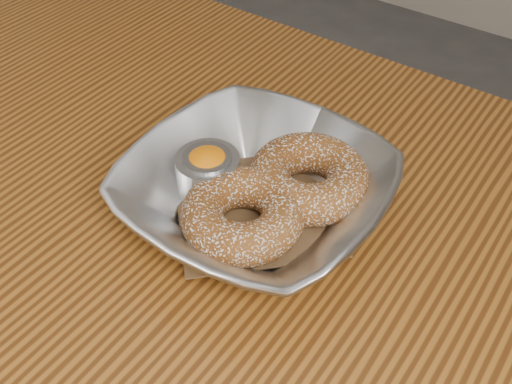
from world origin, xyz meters
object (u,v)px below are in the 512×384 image
Objects in this scene: donut_front at (243,215)px; ramekin at (208,172)px; donut_back at (308,178)px; serving_bowl at (256,193)px; table at (226,338)px.

ramekin reaches higher than donut_front.
donut_back is at bearing 31.78° from ramekin.
donut_front is at bearing -77.23° from serving_bowl.
table is 5.10× the size of serving_bowl.
table is 10.90× the size of donut_front.
donut_back reaches higher than table.
serving_bowl is (-0.02, 0.08, 0.13)m from table.
serving_bowl is at bearing 103.10° from table.
table is at bearing -95.33° from donut_back.
ramekin is (-0.05, -0.01, 0.00)m from serving_bowl.
donut_front is (0.01, -0.03, 0.00)m from serving_bowl.
serving_bowl is at bearing -122.98° from donut_back.
serving_bowl is at bearing 5.98° from ramekin.
ramekin reaches higher than table.
serving_bowl is 0.05m from ramekin.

